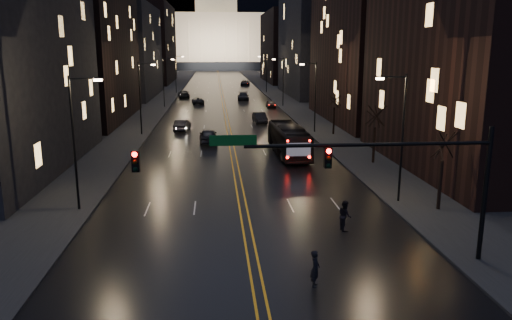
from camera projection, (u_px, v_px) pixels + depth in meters
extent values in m
plane|color=black|center=(255.00, 270.00, 24.62)|extent=(900.00, 900.00, 0.00)
cube|color=black|center=(220.00, 84.00, 151.02)|extent=(20.00, 320.00, 0.02)
cube|color=black|center=(173.00, 84.00, 149.86)|extent=(8.00, 320.00, 0.16)
cube|color=black|center=(266.00, 84.00, 152.14)|extent=(8.00, 320.00, 0.16)
cube|color=orange|center=(220.00, 84.00, 151.01)|extent=(0.62, 320.00, 0.01)
cube|color=black|center=(81.00, 25.00, 72.35)|extent=(12.00, 30.00, 28.00)
cube|color=black|center=(127.00, 51.00, 110.17)|extent=(12.00, 34.00, 20.00)
cube|color=black|center=(152.00, 44.00, 156.41)|extent=(12.00, 40.00, 24.00)
cube|color=black|center=(477.00, 33.00, 43.14)|extent=(12.00, 26.00, 24.00)
cube|color=black|center=(314.00, 38.00, 112.93)|extent=(12.00, 34.00, 26.00)
cube|color=black|center=(285.00, 47.00, 160.04)|extent=(12.00, 40.00, 22.00)
cube|color=black|center=(217.00, 65.00, 267.26)|extent=(90.00, 50.00, 4.00)
cube|color=#FECF93|center=(217.00, 38.00, 264.19)|extent=(80.00, 36.00, 24.00)
cylinder|color=black|center=(485.00, 196.00, 24.79)|extent=(0.24, 0.24, 7.00)
cylinder|color=black|center=(370.00, 145.00, 23.71)|extent=(12.00, 0.18, 0.18)
cube|color=black|center=(136.00, 161.00, 22.94)|extent=(0.35, 0.30, 1.00)
cube|color=black|center=(328.00, 158.00, 23.68)|extent=(0.35, 0.30, 1.00)
sphere|color=#FF0705|center=(135.00, 155.00, 22.69)|extent=(0.24, 0.24, 0.24)
sphere|color=#FF0705|center=(329.00, 151.00, 23.42)|extent=(0.24, 0.24, 0.24)
cube|color=#053F14|center=(233.00, 140.00, 23.11)|extent=(2.20, 0.06, 0.50)
cylinder|color=black|center=(402.00, 140.00, 34.25)|extent=(0.16, 0.16, 9.00)
cylinder|color=black|center=(393.00, 77.00, 33.23)|extent=(1.80, 0.10, 0.10)
cube|color=#EFC08F|center=(380.00, 79.00, 33.18)|extent=(0.50, 0.25, 0.15)
cylinder|color=black|center=(74.00, 145.00, 32.46)|extent=(0.16, 0.16, 9.00)
cylinder|color=black|center=(83.00, 79.00, 31.59)|extent=(1.80, 0.10, 0.10)
cube|color=#EFC08F|center=(98.00, 80.00, 31.69)|extent=(0.50, 0.25, 0.15)
cylinder|color=black|center=(315.00, 98.00, 63.42)|extent=(0.16, 0.16, 9.00)
cylinder|color=black|center=(309.00, 64.00, 62.40)|extent=(1.80, 0.10, 0.10)
cube|color=#EFC08F|center=(302.00, 64.00, 62.35)|extent=(0.50, 0.25, 0.15)
cylinder|color=black|center=(140.00, 99.00, 61.63)|extent=(0.16, 0.16, 9.00)
cylinder|color=black|center=(146.00, 64.00, 60.76)|extent=(1.80, 0.10, 0.10)
cube|color=#EFC08F|center=(153.00, 65.00, 60.86)|extent=(0.50, 0.25, 0.15)
cylinder|color=black|center=(283.00, 82.00, 92.59)|extent=(0.16, 0.16, 9.00)
cylinder|color=black|center=(279.00, 59.00, 91.57)|extent=(1.80, 0.10, 0.10)
cube|color=#EFC08F|center=(274.00, 59.00, 91.52)|extent=(0.50, 0.25, 0.15)
cylinder|color=black|center=(164.00, 83.00, 90.80)|extent=(0.16, 0.16, 9.00)
cylinder|color=black|center=(168.00, 59.00, 89.93)|extent=(1.80, 0.10, 0.10)
cube|color=#EFC08F|center=(173.00, 59.00, 90.03)|extent=(0.50, 0.25, 0.15)
cylinder|color=black|center=(266.00, 74.00, 121.76)|extent=(0.16, 0.16, 9.00)
cylinder|color=black|center=(263.00, 56.00, 120.74)|extent=(1.80, 0.10, 0.10)
cube|color=#EFC08F|center=(259.00, 57.00, 120.69)|extent=(0.50, 0.25, 0.15)
cylinder|color=black|center=(176.00, 74.00, 119.97)|extent=(0.16, 0.16, 9.00)
cylinder|color=black|center=(179.00, 56.00, 119.10)|extent=(1.80, 0.10, 0.10)
cube|color=#EFC08F|center=(183.00, 57.00, 119.20)|extent=(0.50, 0.25, 0.15)
cylinder|color=black|center=(440.00, 186.00, 33.07)|extent=(0.24, 0.24, 3.50)
cylinder|color=black|center=(374.00, 146.00, 46.68)|extent=(0.24, 0.24, 3.50)
cylinder|color=black|center=(334.00, 121.00, 62.24)|extent=(0.24, 0.24, 3.50)
imported|color=black|center=(289.00, 140.00, 50.60)|extent=(3.06, 11.28, 3.12)
imported|color=black|center=(208.00, 136.00, 57.34)|extent=(2.22, 4.99, 1.67)
imported|color=black|center=(182.00, 125.00, 65.61)|extent=(2.08, 4.75, 1.52)
imported|color=black|center=(198.00, 101.00, 97.66)|extent=(2.73, 4.91, 1.30)
imported|color=black|center=(184.00, 94.00, 109.81)|extent=(2.97, 5.85, 1.63)
imported|color=black|center=(260.00, 118.00, 72.70)|extent=(1.99, 4.77, 1.53)
imported|color=black|center=(271.00, 104.00, 91.39)|extent=(1.62, 4.00, 1.36)
imported|color=black|center=(243.00, 97.00, 104.07)|extent=(2.46, 5.72, 1.64)
imported|color=black|center=(245.00, 83.00, 146.40)|extent=(3.03, 5.68, 1.52)
imported|color=black|center=(315.00, 269.00, 22.69)|extent=(0.60, 0.74, 1.75)
imported|color=black|center=(345.00, 215.00, 29.75)|extent=(0.55, 0.93, 1.85)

